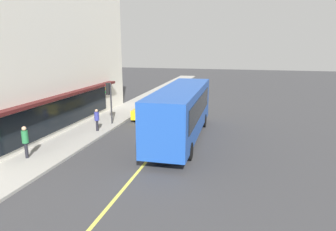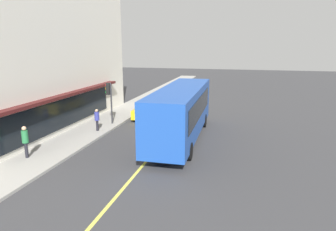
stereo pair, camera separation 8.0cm
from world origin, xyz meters
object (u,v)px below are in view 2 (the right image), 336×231
(car_yellow, at_px, (149,109))
(traffic_light, at_px, (109,94))
(bus, at_px, (181,110))
(pedestrian_mid_block, at_px, (97,118))
(pedestrian_at_corner, at_px, (25,139))

(car_yellow, bearing_deg, traffic_light, 147.43)
(bus, relative_size, pedestrian_mid_block, 7.01)
(traffic_light, bearing_deg, bus, -109.49)
(pedestrian_mid_block, bearing_deg, car_yellow, -21.37)
(pedestrian_at_corner, bearing_deg, pedestrian_mid_block, -12.49)
(car_yellow, distance_m, pedestrian_at_corner, 11.79)
(bus, relative_size, traffic_light, 3.49)
(car_yellow, height_order, pedestrian_mid_block, pedestrian_mid_block)
(traffic_light, height_order, pedestrian_at_corner, traffic_light)
(traffic_light, distance_m, car_yellow, 4.33)
(pedestrian_mid_block, xyz_separation_m, pedestrian_at_corner, (-5.80, 1.29, 0.13))
(traffic_light, xyz_separation_m, pedestrian_mid_block, (-2.14, 0.02, -1.43))
(traffic_light, xyz_separation_m, pedestrian_at_corner, (-7.95, 1.30, -1.30))
(car_yellow, xyz_separation_m, pedestrian_mid_block, (-5.47, 2.14, 0.36))
(bus, bearing_deg, traffic_light, 70.51)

